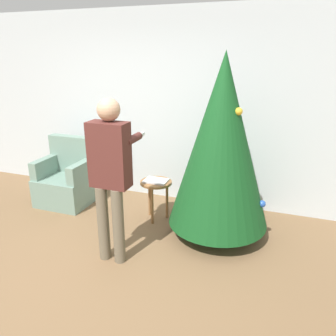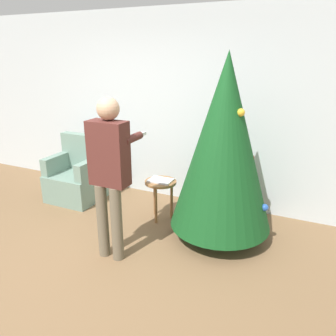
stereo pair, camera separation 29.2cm
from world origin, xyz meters
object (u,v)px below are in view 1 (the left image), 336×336
object	(u,v)px
armchair	(67,180)
person_standing	(110,168)
side_stool	(156,188)
christmas_tree	(221,143)

from	to	relation	value
armchair	person_standing	xyz separation A→B (m)	(1.33, -1.02, 0.68)
person_standing	side_stool	size ratio (longest dim) A/B	3.19
person_standing	armchair	bearing A→B (deg)	142.44
armchair	side_stool	world-z (taller)	armchair
christmas_tree	side_stool	world-z (taller)	christmas_tree
person_standing	side_stool	world-z (taller)	person_standing
person_standing	side_stool	distance (m)	1.13
armchair	side_stool	xyz separation A→B (m)	(1.43, -0.06, 0.11)
armchair	side_stool	distance (m)	1.44
armchair	person_standing	size ratio (longest dim) A/B	0.56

